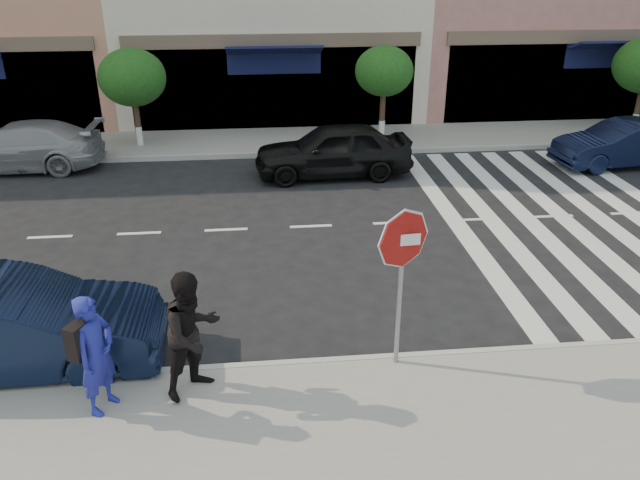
{
  "coord_description": "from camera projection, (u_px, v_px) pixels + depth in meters",
  "views": [
    {
      "loc": [
        -1.16,
        -9.48,
        6.01
      ],
      "look_at": [
        -0.17,
        0.26,
        1.4
      ],
      "focal_mm": 35.0,
      "sensor_mm": 36.0,
      "label": 1
    }
  ],
  "objects": [
    {
      "name": "car_far_mid",
      "position": [
        333.0,
        150.0,
        17.81
      ],
      "size": [
        4.53,
        1.96,
        1.52
      ],
      "primitive_type": "imported",
      "rotation": [
        0.0,
        0.0,
        -1.53
      ],
      "color": "black",
      "rests_on": "ground"
    },
    {
      "name": "car_far_left",
      "position": [
        19.0,
        146.0,
        18.34
      ],
      "size": [
        4.84,
        2.1,
        1.39
      ],
      "primitive_type": "imported",
      "rotation": [
        0.0,
        0.0,
        -1.6
      ],
      "color": "gray",
      "rests_on": "ground"
    },
    {
      "name": "street_tree_wb",
      "position": [
        132.0,
        78.0,
        19.48
      ],
      "size": [
        2.1,
        2.1,
        3.06
      ],
      "color": "#473323",
      "rests_on": "sidewalk_far"
    },
    {
      "name": "sidewalk_near",
      "position": [
        366.0,
        471.0,
        7.79
      ],
      "size": [
        60.0,
        4.5,
        0.15
      ],
      "primitive_type": "cube",
      "color": "gray",
      "rests_on": "ground"
    },
    {
      "name": "car_far_right",
      "position": [
        622.0,
        144.0,
        18.65
      ],
      "size": [
        4.2,
        1.84,
        1.34
      ],
      "primitive_type": "imported",
      "rotation": [
        0.0,
        0.0,
        -1.47
      ],
      "color": "black",
      "rests_on": "ground"
    },
    {
      "name": "photographer",
      "position": [
        96.0,
        355.0,
        8.39
      ],
      "size": [
        0.67,
        0.77,
        1.77
      ],
      "primitive_type": "imported",
      "rotation": [
        0.0,
        0.0,
        1.11
      ],
      "color": "navy",
      "rests_on": "sidewalk_near"
    },
    {
      "name": "ground",
      "position": [
        331.0,
        316.0,
        11.2
      ],
      "size": [
        120.0,
        120.0,
        0.0
      ],
      "primitive_type": "plane",
      "color": "black",
      "rests_on": "ground"
    },
    {
      "name": "walker",
      "position": [
        193.0,
        334.0,
        8.73
      ],
      "size": [
        1.17,
        1.16,
        1.9
      ],
      "primitive_type": "imported",
      "rotation": [
        0.0,
        0.0,
        0.75
      ],
      "color": "black",
      "rests_on": "sidewalk_near"
    },
    {
      "name": "car_near_mid",
      "position": [
        7.0,
        327.0,
        9.51
      ],
      "size": [
        4.68,
        1.74,
        1.53
      ],
      "primitive_type": "imported",
      "rotation": [
        0.0,
        0.0,
        1.6
      ],
      "color": "black",
      "rests_on": "ground"
    },
    {
      "name": "stop_sign",
      "position": [
        403.0,
        255.0,
        8.91
      ],
      "size": [
        0.91,
        0.13,
        2.58
      ],
      "rotation": [
        0.0,
        0.0,
        0.08
      ],
      "color": "gray",
      "rests_on": "sidewalk_near"
    },
    {
      "name": "sidewalk_far",
      "position": [
        293.0,
        141.0,
        21.07
      ],
      "size": [
        60.0,
        3.0,
        0.15
      ],
      "primitive_type": "cube",
      "color": "gray",
      "rests_on": "ground"
    },
    {
      "name": "street_tree_c",
      "position": [
        384.0,
        72.0,
        20.19
      ],
      "size": [
        1.9,
        1.9,
        3.04
      ],
      "color": "#473323",
      "rests_on": "sidewalk_far"
    }
  ]
}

